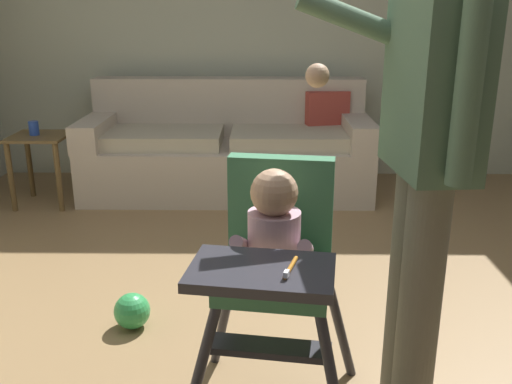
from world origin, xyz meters
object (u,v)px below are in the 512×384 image
at_px(toy_ball, 132,311).
at_px(side_table, 41,154).
at_px(adult_standing, 425,157).
at_px(sippy_cup, 34,128).
at_px(couch, 229,150).
at_px(high_chair, 275,250).

relative_size(toy_ball, side_table, 0.32).
bearing_deg(adult_standing, sippy_cup, -51.06).
bearing_deg(couch, side_table, -76.08).
xyz_separation_m(couch, side_table, (-1.35, -0.33, 0.05)).
bearing_deg(toy_ball, couch, 81.04).
distance_m(couch, adult_standing, 2.78).
bearing_deg(adult_standing, side_table, -51.51).
height_order(high_chair, sippy_cup, high_chair).
distance_m(couch, side_table, 1.39).
distance_m(high_chair, adult_standing, 0.56).
bearing_deg(adult_standing, toy_ball, -30.62).
relative_size(couch, toy_ball, 13.33).
relative_size(adult_standing, toy_ball, 10.13).
bearing_deg(side_table, couch, 13.92).
height_order(adult_standing, toy_ball, adult_standing).
relative_size(adult_standing, sippy_cup, 16.66).
height_order(adult_standing, sippy_cup, adult_standing).
bearing_deg(side_table, adult_standing, -46.77).
height_order(couch, adult_standing, adult_standing).
bearing_deg(couch, sippy_cup, -76.40).
xyz_separation_m(couch, adult_standing, (0.78, -2.60, 0.62)).
xyz_separation_m(high_chair, sippy_cup, (-1.69, 2.30, -0.07)).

